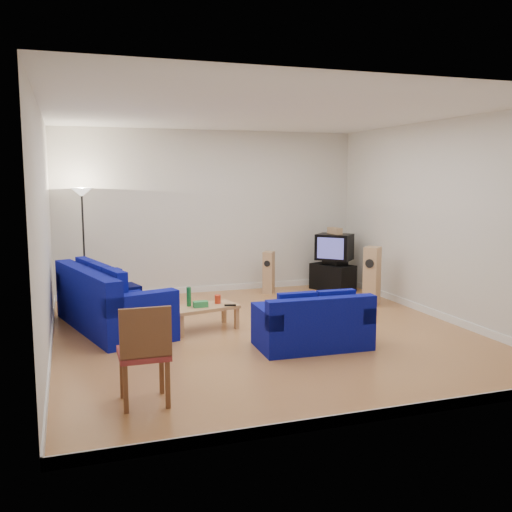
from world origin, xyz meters
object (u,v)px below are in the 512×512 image
object	(u,v)px
coffee_table	(204,309)
television	(334,247)
tv_stand	(333,277)
sofa_three_seat	(109,306)
sofa_loveseat	(313,327)

from	to	relation	value
coffee_table	television	size ratio (longest dim) A/B	1.33
coffee_table	television	xyz separation A→B (m)	(3.21, 2.12, 0.57)
tv_stand	television	size ratio (longest dim) A/B	1.04
television	coffee_table	bearing A→B (deg)	-102.07
sofa_three_seat	television	size ratio (longest dim) A/B	3.16
sofa_three_seat	television	xyz separation A→B (m)	(4.56, 1.58, 0.54)
sofa_loveseat	coffee_table	xyz separation A→B (m)	(-1.20, 1.36, 0.03)
sofa_three_seat	sofa_loveseat	distance (m)	3.18
tv_stand	television	bearing A→B (deg)	34.88
sofa_loveseat	tv_stand	distance (m)	4.02
sofa_loveseat	tv_stand	world-z (taller)	sofa_loveseat
sofa_loveseat	coffee_table	distance (m)	1.81
sofa_three_seat	tv_stand	world-z (taller)	sofa_three_seat
sofa_loveseat	sofa_three_seat	bearing A→B (deg)	145.01
sofa_loveseat	tv_stand	size ratio (longest dim) A/B	1.75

